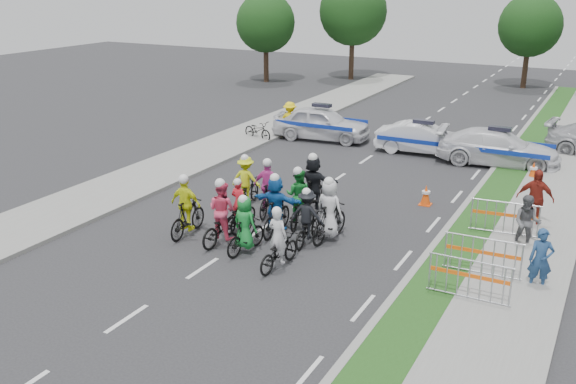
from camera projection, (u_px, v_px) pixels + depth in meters
The scene contains 33 objects.
ground at pixel (203, 268), 17.16m from camera, with size 90.00×90.00×0.00m, color #28282B.
curb_right at pixel (441, 237), 19.07m from camera, with size 0.20×60.00×0.12m, color gray.
grass_strip at pixel (464, 241), 18.76m from camera, with size 1.20×60.00×0.11m, color #1E4215.
sidewalk_right at pixel (529, 253), 17.96m from camera, with size 2.40×60.00×0.13m, color gray.
sidewalk_left at pixel (137, 181), 24.20m from camera, with size 3.00×60.00×0.13m, color gray.
rider_0 at pixel (279, 247), 17.02m from camera, with size 0.76×1.78×1.77m.
rider_1 at pixel (245, 230), 17.93m from camera, with size 0.79×1.71×1.75m.
rider_2 at pixel (223, 219), 18.58m from camera, with size 0.88×2.00×2.00m.
rider_3 at pixel (187, 212), 19.11m from camera, with size 1.00×1.88×1.94m.
rider_4 at pixel (307, 222), 18.55m from camera, with size 0.99×1.73×1.73m.
rider_5 at pixel (276, 209), 19.17m from camera, with size 1.58×1.88×1.95m.
rider_6 at pixel (240, 212), 19.66m from camera, with size 0.64×1.65×1.66m.
rider_7 at pixel (329, 216), 18.75m from camera, with size 0.88×1.93×1.98m.
rider_8 at pixel (299, 203), 19.92m from camera, with size 1.02×1.98×1.92m.
rider_9 at pixel (269, 193), 20.77m from camera, with size 1.03×1.90×1.93m.
rider_10 at pixel (246, 186), 21.58m from camera, with size 1.08×1.86×1.83m.
rider_11 at pixel (313, 188), 20.95m from camera, with size 1.63×1.95×2.04m.
police_car_0 at pixel (322, 123), 30.29m from camera, with size 1.84×4.58×1.56m, color silver.
police_car_1 at pixel (423, 138), 27.98m from camera, with size 1.40×4.03×1.33m, color silver.
police_car_2 at pixel (498, 148), 26.29m from camera, with size 2.01×4.93×1.43m, color silver.
spectator_0 at pixel (541, 260), 15.77m from camera, with size 0.59×0.39×1.61m, color navy.
spectator_1 at pixel (527, 222), 18.16m from camera, with size 0.78×0.60×1.60m, color #535357.
spectator_2 at pixel (535, 199), 19.63m from camera, with size 1.11×0.46×1.89m, color maroon.
marshal_hiviz at pixel (290, 120), 30.47m from camera, with size 1.13×0.65×1.76m, color yellow.
barrier_0 at pixel (469, 281), 15.21m from camera, with size 2.00×0.50×1.12m, color #A5A8AD, non-canonical shape.
barrier_1 at pixel (482, 258), 16.46m from camera, with size 2.00×0.50×1.12m, color #A5A8AD, non-canonical shape.
barrier_2 at pixel (504, 220), 19.02m from camera, with size 2.00×0.50×1.12m, color #A5A8AD, non-canonical shape.
cone_0 at pixel (426, 195), 21.79m from camera, with size 0.40×0.40×0.70m.
cone_1 at pixel (533, 171), 24.48m from camera, with size 0.40×0.40×0.70m.
parked_bike at pixel (258, 130), 30.35m from camera, with size 0.60×1.72×0.90m, color black.
tree_0 at pixel (266, 23), 45.43m from camera, with size 4.20×4.20×6.30m.
tree_3 at pixel (353, 12), 46.34m from camera, with size 4.90×4.90×7.35m.
tree_4 at pixel (530, 26), 42.94m from camera, with size 4.20×4.20×6.30m.
Camera 1 is at (9.30, -12.71, 7.48)m, focal length 40.00 mm.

